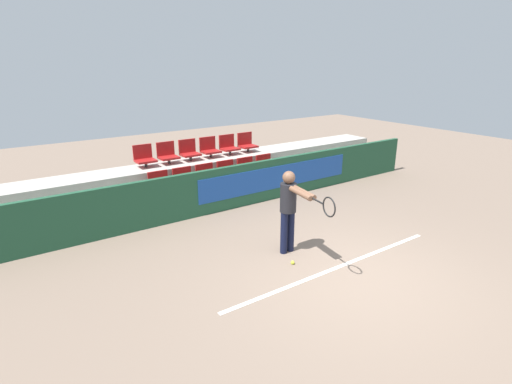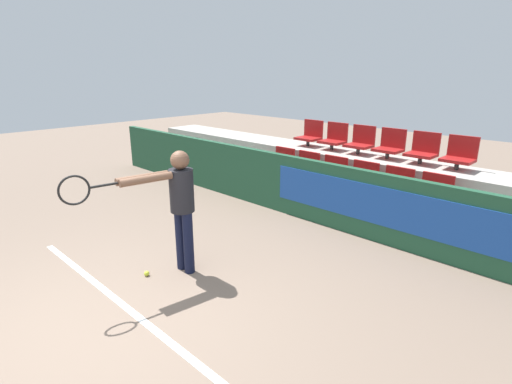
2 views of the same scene
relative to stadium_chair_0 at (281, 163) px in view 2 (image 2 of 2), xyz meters
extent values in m
plane|color=#7A6656|center=(1.50, -4.56, -0.70)|extent=(30.00, 30.00, 0.00)
cube|color=white|center=(1.50, -4.21, -0.70)|extent=(4.73, 0.08, 0.01)
cube|color=#1E4C33|center=(1.50, -0.66, -0.17)|extent=(12.35, 0.12, 1.06)
cube|color=#19479E|center=(2.90, -0.73, -0.12)|extent=(4.59, 0.02, 0.58)
cube|color=#ADA89E|center=(1.50, -0.12, -0.47)|extent=(11.95, 0.92, 0.46)
cube|color=#ADA89E|center=(1.50, 0.81, -0.23)|extent=(11.95, 0.92, 0.93)
cylinder|color=#333333|center=(0.00, -0.07, -0.17)|extent=(0.07, 0.07, 0.13)
cube|color=#A31919|center=(0.00, -0.07, -0.08)|extent=(0.47, 0.40, 0.05)
cube|color=#A31919|center=(0.00, 0.11, 0.12)|extent=(0.47, 0.04, 0.35)
cylinder|color=#333333|center=(0.60, -0.07, -0.17)|extent=(0.07, 0.07, 0.13)
cube|color=#A31919|center=(0.60, -0.07, -0.08)|extent=(0.47, 0.40, 0.05)
cube|color=#A31919|center=(0.60, 0.11, 0.12)|extent=(0.47, 0.04, 0.35)
cylinder|color=#333333|center=(1.20, -0.07, -0.17)|extent=(0.07, 0.07, 0.13)
cube|color=#A31919|center=(1.20, -0.07, -0.08)|extent=(0.47, 0.40, 0.05)
cube|color=#A31919|center=(1.20, 0.11, 0.12)|extent=(0.47, 0.04, 0.35)
cylinder|color=#333333|center=(1.80, -0.07, -0.17)|extent=(0.07, 0.07, 0.13)
cube|color=#A31919|center=(1.80, -0.07, -0.08)|extent=(0.47, 0.40, 0.05)
cube|color=#A31919|center=(1.80, 0.11, 0.12)|extent=(0.47, 0.04, 0.35)
cylinder|color=#333333|center=(2.40, -0.07, -0.17)|extent=(0.07, 0.07, 0.13)
cube|color=#A31919|center=(2.40, -0.07, -0.08)|extent=(0.47, 0.40, 0.05)
cube|color=#A31919|center=(2.40, 0.11, 0.12)|extent=(0.47, 0.04, 0.35)
cylinder|color=#333333|center=(3.01, -0.07, -0.17)|extent=(0.07, 0.07, 0.13)
cube|color=#A31919|center=(3.01, -0.07, -0.08)|extent=(0.47, 0.40, 0.05)
cube|color=#A31919|center=(3.01, 0.11, 0.12)|extent=(0.47, 0.04, 0.35)
cylinder|color=#333333|center=(0.00, 0.85, 0.30)|extent=(0.07, 0.07, 0.13)
cube|color=#A31919|center=(0.00, 0.85, 0.39)|extent=(0.47, 0.40, 0.05)
cube|color=#A31919|center=(0.00, 1.03, 0.59)|extent=(0.47, 0.04, 0.35)
cylinder|color=#333333|center=(0.60, 0.85, 0.30)|extent=(0.07, 0.07, 0.13)
cube|color=#A31919|center=(0.60, 0.85, 0.39)|extent=(0.47, 0.40, 0.05)
cube|color=#A31919|center=(0.60, 1.03, 0.59)|extent=(0.47, 0.04, 0.35)
cylinder|color=#333333|center=(1.20, 0.85, 0.30)|extent=(0.07, 0.07, 0.13)
cube|color=#A31919|center=(1.20, 0.85, 0.39)|extent=(0.47, 0.40, 0.05)
cube|color=#A31919|center=(1.20, 1.03, 0.59)|extent=(0.47, 0.04, 0.35)
cylinder|color=#333333|center=(1.80, 0.85, 0.30)|extent=(0.07, 0.07, 0.13)
cube|color=#A31919|center=(1.80, 0.85, 0.39)|extent=(0.47, 0.40, 0.05)
cube|color=#A31919|center=(1.80, 1.03, 0.59)|extent=(0.47, 0.04, 0.35)
cylinder|color=#333333|center=(2.40, 0.85, 0.30)|extent=(0.07, 0.07, 0.13)
cube|color=#A31919|center=(2.40, 0.85, 0.39)|extent=(0.47, 0.40, 0.05)
cube|color=#A31919|center=(2.40, 1.03, 0.59)|extent=(0.47, 0.04, 0.35)
cylinder|color=#333333|center=(3.01, 0.85, 0.30)|extent=(0.07, 0.07, 0.13)
cube|color=#A31919|center=(3.01, 0.85, 0.39)|extent=(0.47, 0.40, 0.05)
cube|color=#A31919|center=(3.01, 1.03, 0.59)|extent=(0.47, 0.04, 0.35)
cylinder|color=black|center=(1.08, -3.24, -0.29)|extent=(0.13, 0.13, 0.81)
cylinder|color=black|center=(1.25, -3.24, -0.29)|extent=(0.13, 0.13, 0.81)
cylinder|color=black|center=(1.16, -3.24, 0.38)|extent=(0.30, 0.30, 0.53)
sphere|color=brown|center=(1.16, -3.24, 0.76)|extent=(0.23, 0.23, 0.23)
cylinder|color=brown|center=(1.06, -3.69, 0.60)|extent=(0.18, 0.62, 0.09)
cylinder|color=brown|center=(1.14, -3.69, 0.60)|extent=(0.18, 0.62, 0.09)
cylinder|color=black|center=(1.03, -4.14, 0.60)|extent=(0.07, 0.30, 0.03)
torus|color=black|center=(0.98, -4.43, 0.60)|extent=(0.07, 0.32, 0.32)
sphere|color=#CCDB33|center=(0.94, -3.68, -0.67)|extent=(0.07, 0.07, 0.07)
camera|label=1|loc=(-3.17, -8.48, 2.74)|focal=28.00mm
camera|label=2|loc=(5.06, -5.94, 1.80)|focal=28.00mm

